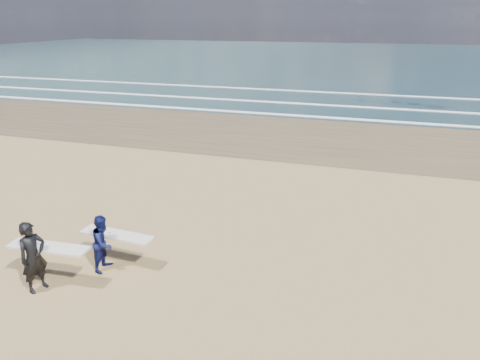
% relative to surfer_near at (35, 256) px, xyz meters
% --- Properties ---
extents(ocean, '(220.00, 100.00, 0.02)m').
position_rel_surfer_near_xyz_m(ocean, '(21.39, 72.31, -0.98)').
color(ocean, '#1A3239').
rests_on(ocean, ground).
extents(surfer_near, '(2.23, 1.10, 1.96)m').
position_rel_surfer_near_xyz_m(surfer_near, '(0.00, 0.00, 0.00)').
color(surfer_near, black).
rests_on(surfer_near, ground).
extents(surfer_far, '(2.23, 1.08, 1.66)m').
position_rel_surfer_near_xyz_m(surfer_far, '(1.13, 1.42, -0.16)').
color(surfer_far, '#0B1142').
rests_on(surfer_far, ground).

